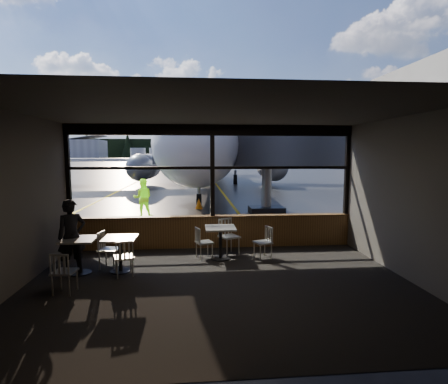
{
  "coord_description": "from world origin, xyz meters",
  "views": [
    {
      "loc": [
        -0.54,
        -9.86,
        2.68
      ],
      "look_at": [
        0.42,
        1.0,
        1.5
      ],
      "focal_mm": 28.0,
      "sensor_mm": 36.0,
      "label": 1
    }
  ],
  "objects": [
    {
      "name": "window_header",
      "position": [
        0.0,
        0.0,
        3.35
      ],
      "size": [
        8.0,
        0.18,
        0.3
      ],
      "primitive_type": "cube",
      "color": "black",
      "rests_on": "ground"
    },
    {
      "name": "fuel_tank_b",
      "position": [
        -20.0,
        182.0,
        3.0
      ],
      "size": [
        8.0,
        8.0,
        6.0
      ],
      "primitive_type": "cylinder",
      "color": "silver",
      "rests_on": "ground_plane"
    },
    {
      "name": "airliner",
      "position": [
        0.77,
        20.53,
        5.73
      ],
      "size": [
        34.22,
        39.94,
        11.46
      ],
      "primitive_type": null,
      "rotation": [
        0.0,
        0.0,
        -0.08
      ],
      "color": "white",
      "rests_on": "ground_plane"
    },
    {
      "name": "carpet_floor",
      "position": [
        0.0,
        -3.0,
        0.01
      ],
      "size": [
        8.0,
        6.0,
        0.01
      ],
      "primitive_type": "cube",
      "color": "black",
      "rests_on": "ground"
    },
    {
      "name": "fuel_tank_a",
      "position": [
        -30.0,
        182.0,
        3.0
      ],
      "size": [
        8.0,
        8.0,
        6.0
      ],
      "primitive_type": "cylinder",
      "color": "silver",
      "rests_on": "ground_plane"
    },
    {
      "name": "wall_right",
      "position": [
        4.0,
        -3.0,
        1.75
      ],
      "size": [
        0.04,
        6.0,
        3.5
      ],
      "primitive_type": "cube",
      "color": "#49423A",
      "rests_on": "ground"
    },
    {
      "name": "jet_bridge",
      "position": [
        3.6,
        5.5,
        2.46
      ],
      "size": [
        9.22,
        11.26,
        4.92
      ],
      "primitive_type": null,
      "color": "#28282A",
      "rests_on": "ground_plane"
    },
    {
      "name": "wall_left",
      "position": [
        -4.0,
        -3.0,
        1.75
      ],
      "size": [
        0.04,
        6.0,
        3.5
      ],
      "primitive_type": "cube",
      "color": "#49423A",
      "rests_on": "ground"
    },
    {
      "name": "hangar_left",
      "position": [
        -70.0,
        180.0,
        5.5
      ],
      "size": [
        45.0,
        18.0,
        11.0
      ],
      "primitive_type": null,
      "color": "silver",
      "rests_on": "ground_plane"
    },
    {
      "name": "hangar_mid",
      "position": [
        0.0,
        185.0,
        5.0
      ],
      "size": [
        38.0,
        15.0,
        10.0
      ],
      "primitive_type": null,
      "color": "silver",
      "rests_on": "ground_plane"
    },
    {
      "name": "fuel_tank_c",
      "position": [
        -10.0,
        182.0,
        3.0
      ],
      "size": [
        8.0,
        8.0,
        6.0
      ],
      "primitive_type": "cylinder",
      "color": "silver",
      "rests_on": "ground_plane"
    },
    {
      "name": "mullion_left",
      "position": [
        -3.95,
        0.0,
        2.2
      ],
      "size": [
        0.12,
        0.12,
        2.6
      ],
      "primitive_type": "cube",
      "color": "black",
      "rests_on": "ground"
    },
    {
      "name": "hangar_right",
      "position": [
        60.0,
        178.0,
        6.0
      ],
      "size": [
        50.0,
        20.0,
        12.0
      ],
      "primitive_type": null,
      "color": "silver",
      "rests_on": "ground_plane"
    },
    {
      "name": "ceiling",
      "position": [
        0.0,
        -3.0,
        3.5
      ],
      "size": [
        8.0,
        6.0,
        0.04
      ],
      "primitive_type": "cube",
      "color": "#38332D",
      "rests_on": "ground"
    },
    {
      "name": "window_sill",
      "position": [
        0.0,
        0.0,
        0.45
      ],
      "size": [
        8.0,
        0.28,
        0.9
      ],
      "primitive_type": "cube",
      "color": "#4F3218",
      "rests_on": "ground"
    },
    {
      "name": "treeline",
      "position": [
        0.0,
        210.0,
        6.0
      ],
      "size": [
        360.0,
        3.0,
        12.0
      ],
      "primitive_type": "cube",
      "color": "black",
      "rests_on": "ground_plane"
    },
    {
      "name": "cafe_table_mid",
      "position": [
        -2.22,
        -1.92,
        0.4
      ],
      "size": [
        0.73,
        0.73,
        0.8
      ],
      "primitive_type": null,
      "color": "gray",
      "rests_on": "carpet_floor"
    },
    {
      "name": "passenger",
      "position": [
        -3.28,
        -1.88,
        0.84
      ],
      "size": [
        0.73,
        0.66,
        1.68
      ],
      "primitive_type": "imported",
      "rotation": [
        0.0,
        0.0,
        0.54
      ],
      "color": "black",
      "rests_on": "carpet_floor"
    },
    {
      "name": "cafe_table_near",
      "position": [
        0.14,
        -1.14,
        0.42
      ],
      "size": [
        0.76,
        0.76,
        0.83
      ],
      "primitive_type": null,
      "color": "gray",
      "rests_on": "carpet_floor"
    },
    {
      "name": "chair_near_w",
      "position": [
        -0.27,
        -1.05,
        0.41
      ],
      "size": [
        0.57,
        0.57,
        0.82
      ],
      "primitive_type": null,
      "rotation": [
        0.0,
        0.0,
        -1.23
      ],
      "color": "beige",
      "rests_on": "carpet_floor"
    },
    {
      "name": "ground_crew",
      "position": [
        -2.71,
        5.22,
        0.82
      ],
      "size": [
        0.85,
        0.7,
        1.64
      ],
      "primitive_type": "imported",
      "rotation": [
        0.0,
        0.0,
        3.24
      ],
      "color": "#BFF219",
      "rests_on": "ground_plane"
    },
    {
      "name": "chair_mid_s",
      "position": [
        -2.08,
        -2.21,
        0.42
      ],
      "size": [
        0.57,
        0.57,
        0.84
      ],
      "primitive_type": null,
      "rotation": [
        0.0,
        0.0,
        0.3
      ],
      "color": "#B4AFA2",
      "rests_on": "carpet_floor"
    },
    {
      "name": "mullion_centre",
      "position": [
        0.0,
        0.0,
        2.2
      ],
      "size": [
        0.12,
        0.12,
        2.6
      ],
      "primitive_type": "cube",
      "color": "black",
      "rests_on": "ground"
    },
    {
      "name": "chair_near_e",
      "position": [
        1.22,
        -1.21,
        0.42
      ],
      "size": [
        0.58,
        0.58,
        0.84
      ],
      "primitive_type": null,
      "rotation": [
        0.0,
        0.0,
        1.91
      ],
      "color": "beige",
      "rests_on": "carpet_floor"
    },
    {
      "name": "cone_nose",
      "position": [
        -0.28,
        7.21,
        0.26
      ],
      "size": [
        0.38,
        0.38,
        0.52
      ],
      "primitive_type": "cone",
      "color": "#FF5808",
      "rests_on": "ground_plane"
    },
    {
      "name": "mullion_right",
      "position": [
        3.95,
        0.0,
        2.2
      ],
      "size": [
        0.12,
        0.12,
        2.6
      ],
      "primitive_type": "cube",
      "color": "black",
      "rests_on": "ground"
    },
    {
      "name": "wall_back",
      "position": [
        0.0,
        -6.0,
        1.75
      ],
      "size": [
        8.0,
        0.04,
        3.5
      ],
      "primitive_type": "cube",
      "color": "#49423A",
      "rests_on": "ground"
    },
    {
      "name": "chair_left_s",
      "position": [
        -3.03,
        -3.1,
        0.42
      ],
      "size": [
        0.51,
        0.51,
        0.84
      ],
      "primitive_type": null,
      "rotation": [
        0.0,
        0.0,
        -0.12
      ],
      "color": "#BCB6A9",
      "rests_on": "carpet_floor"
    },
    {
      "name": "chair_near_n",
      "position": [
        0.4,
        -0.78,
        0.48
      ],
      "size": [
        0.71,
        0.71,
        0.97
      ],
      "primitive_type": null,
      "rotation": [
        0.0,
        0.0,
        3.61
      ],
      "color": "beige",
      "rests_on": "carpet_floor"
    },
    {
      "name": "chair_mid_w",
      "position": [
        -2.52,
        -1.65,
        0.44
      ],
      "size": [
        0.57,
        0.57,
        0.89
      ],
      "primitive_type": null,
      "rotation": [
        0.0,
        0.0,
        -1.77
      ],
      "color": "beige",
      "rests_on": "carpet_floor"
    },
    {
      "name": "ground_plane",
      "position": [
        0.0,
        120.0,
        0.0
      ],
      "size": [
        520.0,
        520.0,
        0.0
      ],
      "primitive_type": "plane",
      "color": "black",
      "rests_on": "ground"
    },
    {
      "name": "cafe_table_left",
      "position": [
        -3.1,
        -1.97,
        0.4
      ],
      "size": [
        0.74,
        0.74,
        0.81
      ],
      "primitive_type": null,
      "color": "#A8A29A",
      "rests_on": "carpet_floor"
    },
    {
      "name": "window_transom",
      "position": [
        0.0,
        0.0,
        2.3
      ],
      "size": [
        8.0,
        0.1,
        0.08
      ],
      "primitive_type": "cube",
      "color": "black",
      "rests_on": "ground"
    }
  ]
}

